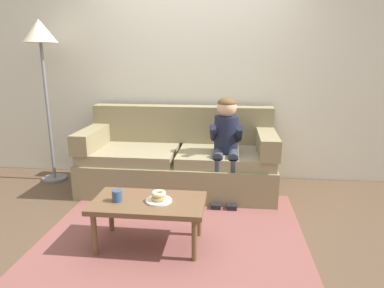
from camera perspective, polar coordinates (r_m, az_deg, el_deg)
ground at (r=3.33m, az=-2.23°, el=-12.80°), size 10.00×10.00×0.00m
wall_back at (r=4.36m, az=0.43°, el=12.78°), size 8.00×0.10×2.80m
area_rug at (r=3.11m, az=-2.94°, el=-14.79°), size 2.24×1.95×0.01m
couch at (r=4.00m, az=-2.21°, el=-2.79°), size 2.17×0.90×0.94m
coffee_table at (r=2.83m, az=-7.20°, el=-10.18°), size 0.90×0.50×0.40m
person_child at (r=3.67m, az=5.67°, el=0.90°), size 0.34×0.58×1.10m
plate at (r=2.79m, az=-5.53°, el=-9.33°), size 0.21×0.21×0.01m
donut at (r=2.78m, az=-5.54°, el=-8.86°), size 0.14×0.14×0.04m
donut_second at (r=2.76m, az=-5.56°, el=-8.17°), size 0.14×0.14×0.04m
mug at (r=2.83m, az=-12.33°, el=-8.41°), size 0.08×0.08×0.09m
toy_controller at (r=3.54m, az=-12.51°, el=-11.03°), size 0.23×0.09×0.05m
floor_lamp at (r=4.48m, az=-23.80°, el=14.86°), size 0.39×0.39×1.93m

